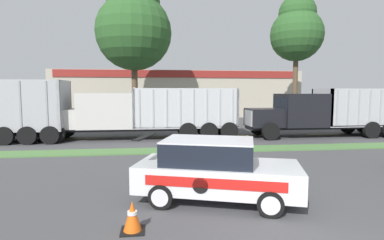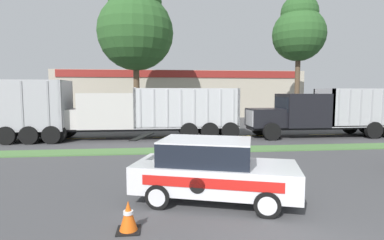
{
  "view_description": "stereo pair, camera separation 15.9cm",
  "coord_description": "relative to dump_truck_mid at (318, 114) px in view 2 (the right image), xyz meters",
  "views": [
    {
      "loc": [
        -2.56,
        -4.3,
        2.94
      ],
      "look_at": [
        -0.88,
        9.39,
        1.66
      ],
      "focal_mm": 28.0,
      "sensor_mm": 36.0,
      "label": 1
    },
    {
      "loc": [
        -2.41,
        -4.32,
        2.94
      ],
      "look_at": [
        -0.88,
        9.39,
        1.66
      ],
      "focal_mm": 28.0,
      "sensor_mm": 36.0,
      "label": 2
    }
  ],
  "objects": [
    {
      "name": "grass_verge",
      "position": [
        -8.1,
        -3.85,
        -1.47
      ],
      "size": [
        120.0,
        1.46,
        0.06
      ],
      "primitive_type": "cube",
      "color": "#517F42",
      "rests_on": "ground_plane"
    },
    {
      "name": "centre_line_6",
      "position": [
        1.08,
        0.88,
        -1.5
      ],
      "size": [
        2.4,
        0.14,
        0.01
      ],
      "primitive_type": "cube",
      "color": "yellow",
      "rests_on": "ground_plane"
    },
    {
      "name": "traffic_cone",
      "position": [
        -11.17,
        -12.48,
        -1.18
      ],
      "size": [
        0.5,
        0.5,
        0.66
      ],
      "color": "black",
      "rests_on": "ground_plane"
    },
    {
      "name": "centre_line_5",
      "position": [
        -4.32,
        0.88,
        -1.5
      ],
      "size": [
        2.4,
        0.14,
        0.01
      ],
      "primitive_type": "cube",
      "color": "yellow",
      "rests_on": "ground_plane"
    },
    {
      "name": "rally_car",
      "position": [
        -9.08,
        -10.87,
        -0.64
      ],
      "size": [
        4.68,
        3.07,
        1.71
      ],
      "color": "white",
      "rests_on": "ground_plane"
    },
    {
      "name": "centre_line_4",
      "position": [
        -9.72,
        0.88,
        -1.5
      ],
      "size": [
        2.4,
        0.14,
        0.01
      ],
      "primitive_type": "cube",
      "color": "yellow",
      "rests_on": "ground_plane"
    },
    {
      "name": "tree_behind_left",
      "position": [
        -12.44,
        8.36,
        7.29
      ],
      "size": [
        6.58,
        6.58,
        13.08
      ],
      "color": "brown",
      "rests_on": "ground_plane"
    },
    {
      "name": "centre_line_3",
      "position": [
        -15.12,
        0.88,
        -1.5
      ],
      "size": [
        2.4,
        0.14,
        0.01
      ],
      "primitive_type": "cube",
      "color": "yellow",
      "rests_on": "ground_plane"
    },
    {
      "name": "dump_truck_mid",
      "position": [
        0.0,
        0.0,
        0.0
      ],
      "size": [
        10.99,
        2.68,
        3.18
      ],
      "color": "black",
      "rests_on": "ground_plane"
    },
    {
      "name": "store_building_backdrop",
      "position": [
        -7.79,
        21.44,
        1.24
      ],
      "size": [
        29.09,
        12.1,
        5.47
      ],
      "color": "#BCB29E",
      "rests_on": "ground_plane"
    },
    {
      "name": "tree_behind_centre",
      "position": [
        1.98,
        7.31,
        6.99
      ],
      "size": [
        4.67,
        4.67,
        11.57
      ],
      "color": "brown",
      "rests_on": "ground_plane"
    },
    {
      "name": "dump_truck_trail",
      "position": [
        -12.43,
        0.46,
        0.03
      ],
      "size": [
        12.12,
        2.65,
        3.23
      ],
      "color": "black",
      "rests_on": "ground_plane"
    }
  ]
}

